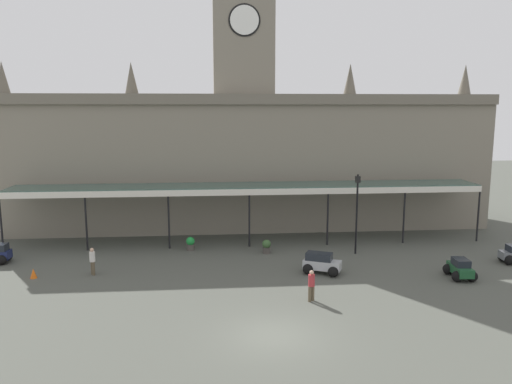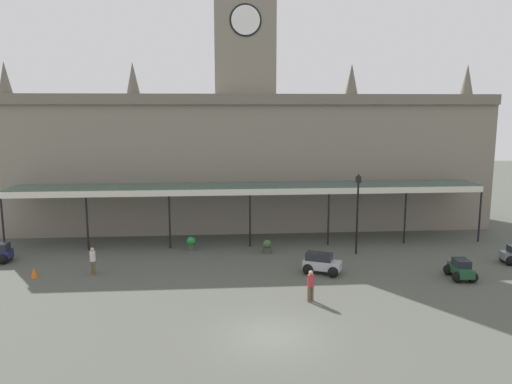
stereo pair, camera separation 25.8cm
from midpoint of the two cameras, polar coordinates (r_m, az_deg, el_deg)
name	(u,v)px [view 2 (the right image)]	position (r m, az deg, el deg)	size (l,w,h in m)	color
ground_plane	(272,336)	(23.27, 2.13, -15.92)	(140.00, 140.00, 0.00)	#4C4E46
station_building	(244,151)	(42.76, -1.15, 4.60)	(40.23, 7.23, 20.98)	gray
entrance_canopy	(249,187)	(37.24, -0.62, 0.53)	(34.60, 3.26, 4.32)	#38564C
car_silver_estate	(321,264)	(31.23, 7.64, -8.11)	(2.43, 2.11, 1.27)	#B2B5BA
car_green_sedan	(461,270)	(32.49, 22.32, -8.18)	(1.61, 2.11, 1.19)	#1E512D
pedestrian_near_entrance	(93,260)	(32.23, -17.73, -7.30)	(0.34, 0.36, 1.67)	brown
pedestrian_crossing_forecourt	(311,285)	(26.78, 6.47, -10.35)	(0.35, 0.34, 1.67)	brown
victorian_lamppost	(358,206)	(34.98, 11.61, -1.51)	(0.30, 0.30, 5.55)	black
traffic_cone	(34,273)	(33.03, -23.57, -8.36)	(0.40, 0.40, 0.58)	orange
planter_forecourt_centre	(191,243)	(36.15, -7.14, -5.77)	(0.60, 0.60, 0.96)	#47423D
planter_near_kerb	(267,246)	(35.13, 1.46, -6.15)	(0.60, 0.60, 0.96)	#47423D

